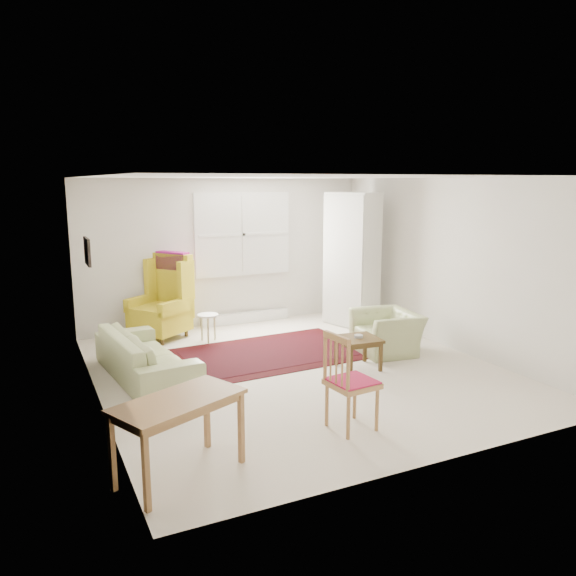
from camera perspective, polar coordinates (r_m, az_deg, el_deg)
name	(u,v)px	position (r m, az deg, el deg)	size (l,w,h in m)	color
room	(292,274)	(7.36, 0.43, 1.47)	(5.04, 5.54, 2.51)	beige
rug	(269,353)	(8.15, -1.91, -6.60)	(2.73, 1.75, 0.03)	black
sofa	(145,346)	(7.33, -14.29, -5.76)	(2.00, 0.78, 0.81)	#9CA66F
armchair	(387,328)	(8.26, 10.01, -4.04)	(0.92, 0.80, 0.72)	#9CA66F
wingback_chair	(159,297)	(9.00, -12.98, -0.85)	(0.78, 0.82, 1.35)	gold
coffee_table	(358,353)	(7.54, 7.13, -6.54)	(0.52, 0.52, 0.42)	#473215
stool	(208,328)	(8.80, -8.11, -4.00)	(0.32, 0.32, 0.43)	white
cabinet	(352,260)	(9.57, 6.51, 2.83)	(0.48, 0.91, 2.27)	silver
desk	(180,438)	(4.93, -10.95, -14.71)	(1.08, 0.54, 0.69)	#9F7140
desk_chair	(352,381)	(5.67, 6.54, -9.35)	(0.44, 0.44, 1.00)	#9F7140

